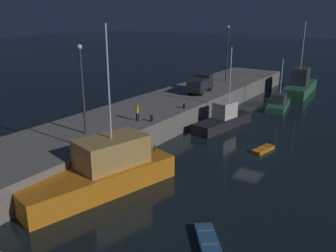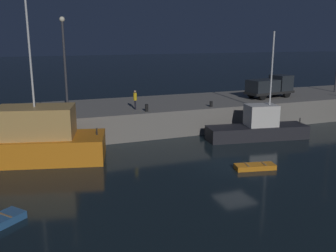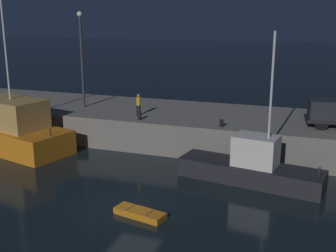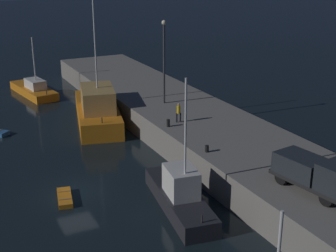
{
  "view_description": "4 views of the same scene",
  "coord_description": "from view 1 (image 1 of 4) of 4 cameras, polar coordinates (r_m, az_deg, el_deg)",
  "views": [
    {
      "loc": [
        -31.41,
        -11.67,
        12.97
      ],
      "look_at": [
        -1.49,
        8.5,
        1.46
      ],
      "focal_mm": 38.97,
      "sensor_mm": 36.0,
      "label": 1
    },
    {
      "loc": [
        -13.06,
        -21.03,
        8.64
      ],
      "look_at": [
        -2.19,
        7.37,
        1.36
      ],
      "focal_mm": 40.04,
      "sensor_mm": 36.0,
      "label": 2
    },
    {
      "loc": [
        8.73,
        -18.94,
        9.82
      ],
      "look_at": [
        -1.05,
        8.62,
        2.22
      ],
      "focal_mm": 45.1,
      "sensor_mm": 36.0,
      "label": 3
    },
    {
      "loc": [
        30.61,
        -8.05,
        15.83
      ],
      "look_at": [
        -4.73,
        9.73,
        1.93
      ],
      "focal_mm": 52.11,
      "sensor_mm": 36.0,
      "label": 4
    }
  ],
  "objects": [
    {
      "name": "dockworker",
      "position": [
        36.42,
        -4.82,
        2.27
      ],
      "size": [
        0.38,
        0.44,
        1.68
      ],
      "color": "black",
      "rests_on": "pier_quay"
    },
    {
      "name": "fishing_trawler_red",
      "position": [
        27.89,
        -10.31,
        -7.0
      ],
      "size": [
        12.64,
        6.71,
        12.14
      ],
      "color": "orange",
      "rests_on": "ground"
    },
    {
      "name": "fishing_boat_blue",
      "position": [
        63.22,
        19.97,
        6.01
      ],
      "size": [
        12.11,
        4.16,
        11.33
      ],
      "color": "#2D6647",
      "rests_on": "ground"
    },
    {
      "name": "rowboat_white_mid",
      "position": [
        22.38,
        6.22,
        -17.28
      ],
      "size": [
        3.03,
        2.75,
        0.4
      ],
      "color": "#2D6099",
      "rests_on": "ground"
    },
    {
      "name": "fishing_trawler_green",
      "position": [
        52.62,
        16.9,
        3.49
      ],
      "size": [
        7.29,
        3.44,
        6.77
      ],
      "color": "#2D6647",
      "rests_on": "ground"
    },
    {
      "name": "lamp_post_west",
      "position": [
        32.52,
        -13.27,
        6.59
      ],
      "size": [
        0.44,
        0.44,
        7.88
      ],
      "color": "#38383D",
      "rests_on": "pier_quay"
    },
    {
      "name": "bollard_west",
      "position": [
        41.29,
        2.55,
        3.15
      ],
      "size": [
        0.28,
        0.28,
        0.51
      ],
      "primitive_type": "cylinder",
      "color": "black",
      "rests_on": "pier_quay"
    },
    {
      "name": "ground_plane",
      "position": [
        35.94,
        12.71,
        -3.93
      ],
      "size": [
        320.0,
        320.0,
        0.0
      ],
      "primitive_type": "plane",
      "color": "black"
    },
    {
      "name": "lamp_post_east",
      "position": [
        57.53,
        9.26,
        11.75
      ],
      "size": [
        0.44,
        0.44,
        8.39
      ],
      "color": "#38383D",
      "rests_on": "pier_quay"
    },
    {
      "name": "pier_quay",
      "position": [
        41.53,
        -3.77,
        1.16
      ],
      "size": [
        68.91,
        9.02,
        2.37
      ],
      "color": "gray",
      "rests_on": "ground"
    },
    {
      "name": "dinghy_orange_near",
      "position": [
        36.32,
        14.66,
        -3.56
      ],
      "size": [
        2.82,
        1.46,
        0.37
      ],
      "color": "orange",
      "rests_on": "ground"
    },
    {
      "name": "fishing_boat_orange",
      "position": [
        42.37,
        8.66,
        1.07
      ],
      "size": [
        8.99,
        3.64,
        9.07
      ],
      "color": "#232328",
      "rests_on": "ground"
    },
    {
      "name": "utility_truck",
      "position": [
        49.24,
        5.1,
        6.62
      ],
      "size": [
        5.54,
        2.73,
        2.3
      ],
      "color": "black",
      "rests_on": "pier_quay"
    },
    {
      "name": "bollard_central",
      "position": [
        36.31,
        -2.56,
        1.21
      ],
      "size": [
        0.28,
        0.28,
        0.63
      ],
      "primitive_type": "cylinder",
      "color": "black",
      "rests_on": "pier_quay"
    }
  ]
}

